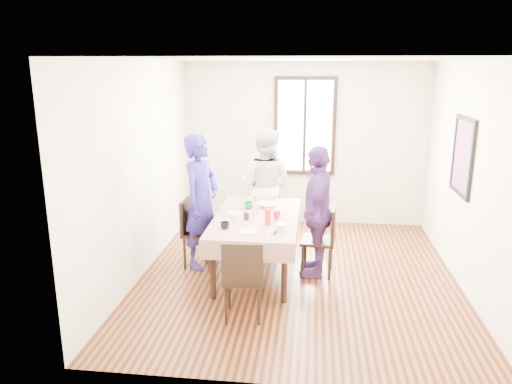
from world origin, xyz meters
TOP-DOWN VIEW (x-y plane):
  - ground at (0.00, 0.00)m, footprint 4.50×4.50m
  - back_wall at (0.00, 2.25)m, footprint 4.00×0.00m
  - right_wall at (2.00, 0.00)m, footprint 0.00×4.50m
  - window_frame at (0.00, 2.23)m, footprint 1.02×0.06m
  - window_pane at (0.00, 2.24)m, footprint 0.90×0.02m
  - art_poster at (1.98, 0.30)m, footprint 0.04×0.76m
  - dining_table at (-0.54, 0.04)m, footprint 0.94×1.70m
  - tablecloth at (-0.54, 0.04)m, footprint 1.06×1.82m
  - chair_left at (-1.33, 0.20)m, footprint 0.43×0.43m
  - chair_right at (0.24, 0.09)m, footprint 0.45×0.45m
  - chair_far at (-0.54, 1.21)m, footprint 0.44×0.44m
  - chair_near at (-0.54, -1.14)m, footprint 0.46×0.46m
  - person_left at (-1.31, 0.20)m, footprint 0.61×0.75m
  - person_far at (-0.54, 1.19)m, footprint 0.99×0.86m
  - person_right at (0.22, 0.09)m, footprint 0.44×1.00m
  - mug_black at (-0.86, -0.48)m, footprint 0.11×0.11m
  - mug_flag at (-0.28, -0.05)m, footprint 0.15×0.15m
  - mug_green at (-0.69, 0.37)m, footprint 0.14×0.14m
  - serving_bowl at (-0.43, 0.46)m, footprint 0.29×0.29m
  - juice_carton at (-0.37, -0.28)m, footprint 0.06×0.06m
  - butter_tub at (-0.20, -0.46)m, footprint 0.13×0.13m
  - jam_jar at (-0.65, -0.11)m, footprint 0.06×0.06m
  - drinking_glass at (-0.79, -0.19)m, footprint 0.06×0.06m
  - smartphone at (-0.27, -0.56)m, footprint 0.06×0.12m
  - flower_vase at (-0.56, 0.12)m, footprint 0.07×0.07m
  - plate_left at (-0.84, 0.13)m, footprint 0.20×0.20m
  - plate_far at (-0.54, 0.67)m, footprint 0.20×0.20m
  - plate_near at (-0.57, -0.56)m, footprint 0.20×0.20m
  - butter_lid at (-0.20, -0.46)m, footprint 0.12×0.12m
  - flower_bunch at (-0.56, 0.12)m, footprint 0.09×0.09m

SIDE VIEW (x-z plane):
  - ground at x=0.00m, z-range 0.00..0.00m
  - dining_table at x=-0.54m, z-range 0.00..0.75m
  - chair_left at x=-1.33m, z-range 0.00..0.91m
  - chair_right at x=0.24m, z-range 0.00..0.91m
  - chair_far at x=-0.54m, z-range 0.00..0.91m
  - chair_near at x=-0.54m, z-range 0.00..0.91m
  - tablecloth at x=-0.54m, z-range 0.75..0.76m
  - smartphone at x=-0.27m, z-range 0.76..0.77m
  - plate_left at x=-0.84m, z-range 0.76..0.77m
  - plate_far at x=-0.54m, z-range 0.76..0.77m
  - plate_near at x=-0.57m, z-range 0.76..0.77m
  - serving_bowl at x=-0.43m, z-range 0.76..0.82m
  - butter_tub at x=-0.20m, z-range 0.76..0.83m
  - mug_black at x=-0.86m, z-range 0.76..0.85m
  - drinking_glass at x=-0.79m, z-range 0.76..0.85m
  - jam_jar at x=-0.65m, z-range 0.76..0.85m
  - mug_green at x=-0.69m, z-range 0.76..0.85m
  - mug_flag at x=-0.28m, z-range 0.76..0.86m
  - butter_lid at x=-0.20m, z-range 0.83..0.84m
  - flower_vase at x=-0.56m, z-range 0.76..0.91m
  - person_right at x=0.22m, z-range 0.00..1.69m
  - juice_carton at x=-0.37m, z-range 0.76..0.96m
  - person_far at x=-0.54m, z-range 0.00..1.74m
  - person_left at x=-1.31m, z-range 0.00..1.78m
  - flower_bunch at x=-0.56m, z-range 0.91..1.01m
  - back_wall at x=0.00m, z-range -0.65..3.35m
  - right_wall at x=2.00m, z-range -0.90..3.60m
  - art_poster at x=1.98m, z-range 1.07..2.03m
  - window_frame at x=0.00m, z-range 0.84..2.46m
  - window_pane at x=0.00m, z-range 0.90..2.40m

